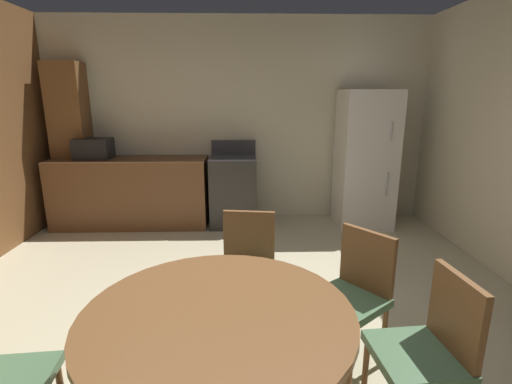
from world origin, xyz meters
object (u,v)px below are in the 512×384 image
chair_east (430,346)px  chair_north (247,265)px  chair_northeast (354,290)px  oven_range (233,190)px  refrigerator (365,160)px  microwave (93,149)px  dining_table (219,342)px

chair_east → chair_north: 1.29m
chair_northeast → oven_range: bearing=-110.8°
refrigerator → microwave: size_ratio=4.00×
oven_range → chair_east: oven_range is taller
refrigerator → chair_north: (-1.54, -2.28, -0.38)m
refrigerator → chair_northeast: refrigerator is taller
dining_table → chair_north: size_ratio=1.40×
refrigerator → dining_table: refrigerator is taller
chair_northeast → microwave: bearing=-84.0°
dining_table → chair_north: (0.13, 1.01, -0.10)m
dining_table → chair_northeast: chair_northeast is taller
refrigerator → microwave: 3.51m
chair_east → chair_northeast: bearing=-73.3°
microwave → chair_east: size_ratio=0.51×
refrigerator → chair_northeast: size_ratio=2.02×
dining_table → chair_east: bearing=4.6°
dining_table → chair_north: chair_north is taller
refrigerator → chair_northeast: 2.83m
chair_east → microwave: bearing=-53.5°
dining_table → chair_north: bearing=82.6°
chair_north → oven_range: bearing=-168.3°
refrigerator → oven_range: bearing=178.2°
microwave → chair_east: microwave is taller
dining_table → chair_northeast: bearing=38.1°
chair_north → chair_east: bearing=51.0°
oven_range → chair_northeast: 2.85m
chair_northeast → chair_east: bearing=73.3°
oven_range → refrigerator: bearing=-1.8°
oven_range → dining_table: bearing=-89.3°
chair_northeast → chair_north: 0.77m
microwave → dining_table: size_ratio=0.36×
chair_northeast → chair_east: 0.59m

